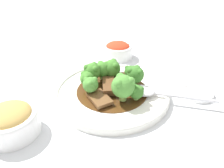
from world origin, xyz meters
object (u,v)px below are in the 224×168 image
at_px(beef_strip_0, 99,98).
at_px(serving_spoon, 147,91).
at_px(main_plate, 112,92).
at_px(broccoli_floret_6, 136,74).
at_px(broccoli_floret_0, 92,71).
at_px(side_bowl_kimchi, 118,50).
at_px(broccoli_floret_7, 102,69).
at_px(broccoli_floret_4, 123,86).
at_px(broccoli_floret_8, 131,72).
at_px(sauce_dish, 198,93).
at_px(beef_strip_3, 121,81).
at_px(side_bowl_appetizer, 10,120).
at_px(broccoli_floret_3, 112,68).
at_px(broccoli_floret_5, 91,84).
at_px(broccoli_floret_1, 137,92).
at_px(beef_strip_1, 109,86).
at_px(broccoli_floret_2, 87,78).
at_px(beef_strip_2, 136,89).

relative_size(beef_strip_0, serving_spoon, 0.35).
relative_size(main_plate, broccoli_floret_6, 5.58).
relative_size(broccoli_floret_0, side_bowl_kimchi, 0.55).
bearing_deg(broccoli_floret_7, broccoli_floret_6, -89.26).
height_order(beef_strip_0, broccoli_floret_4, broccoli_floret_4).
relative_size(broccoli_floret_8, side_bowl_kimchi, 0.41).
distance_m(broccoli_floret_6, sauce_dish, 0.16).
bearing_deg(side_bowl_kimchi, serving_spoon, -144.94).
xyz_separation_m(beef_strip_0, beef_strip_3, (0.08, -0.03, 0.00)).
bearing_deg(side_bowl_kimchi, side_bowl_appetizer, 168.67).
relative_size(broccoli_floret_0, sauce_dish, 0.71).
bearing_deg(broccoli_floret_6, main_plate, 130.47).
distance_m(main_plate, broccoli_floret_7, 0.07).
height_order(beef_strip_3, broccoli_floret_3, broccoli_floret_3).
bearing_deg(broccoli_floret_5, broccoli_floret_8, -35.76).
distance_m(beef_strip_3, broccoli_floret_1, 0.08).
bearing_deg(beef_strip_1, side_bowl_kimchi, 13.44).
xyz_separation_m(broccoli_floret_1, broccoli_floret_2, (0.01, 0.13, 0.00)).
xyz_separation_m(beef_strip_2, broccoli_floret_2, (-0.03, 0.12, 0.02)).
height_order(broccoli_floret_6, broccoli_floret_8, broccoli_floret_6).
xyz_separation_m(broccoli_floret_5, broccoli_floret_8, (0.10, -0.07, -0.00)).
distance_m(beef_strip_2, broccoli_floret_3, 0.09).
relative_size(broccoli_floret_4, sauce_dish, 0.81).
distance_m(side_bowl_kimchi, side_bowl_appetizer, 0.41).
relative_size(serving_spoon, sauce_dish, 2.76).
xyz_separation_m(broccoli_floret_6, serving_spoon, (-0.03, -0.04, -0.02)).
xyz_separation_m(beef_strip_1, sauce_dish, (0.08, -0.21, -0.02)).
xyz_separation_m(main_plate, sauce_dish, (0.08, -0.20, -0.00)).
bearing_deg(main_plate, sauce_dish, -68.97).
bearing_deg(serving_spoon, beef_strip_0, 122.96).
relative_size(beef_strip_1, broccoli_floret_8, 1.82).
xyz_separation_m(beef_strip_0, beef_strip_1, (0.05, -0.00, 0.00)).
xyz_separation_m(broccoli_floret_6, sauce_dish, (0.04, -0.15, -0.04)).
distance_m(beef_strip_1, broccoli_floret_0, 0.06).
distance_m(broccoli_floret_2, broccoli_floret_7, 0.05).
distance_m(beef_strip_2, broccoli_floret_8, 0.05).
height_order(main_plate, beef_strip_0, beef_strip_0).
xyz_separation_m(beef_strip_3, sauce_dish, (0.04, -0.19, -0.02)).
distance_m(beef_strip_1, serving_spoon, 0.09).
bearing_deg(beef_strip_0, broccoli_floret_0, 35.96).
bearing_deg(broccoli_floret_7, side_bowl_kimchi, 5.71).
bearing_deg(sauce_dish, broccoli_floret_1, 125.83).
relative_size(broccoli_floret_1, broccoli_floret_3, 0.73).
bearing_deg(serving_spoon, broccoli_floret_0, 89.56).
bearing_deg(beef_strip_3, broccoli_floret_3, 59.05).
xyz_separation_m(beef_strip_3, side_bowl_kimchi, (0.18, 0.07, 0.00)).
bearing_deg(beef_strip_2, beef_strip_0, 133.85).
bearing_deg(beef_strip_1, broccoli_floret_6, -53.18).
xyz_separation_m(broccoli_floret_0, broccoli_floret_1, (-0.03, -0.12, -0.01)).
distance_m(broccoli_floret_0, broccoli_floret_2, 0.03).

